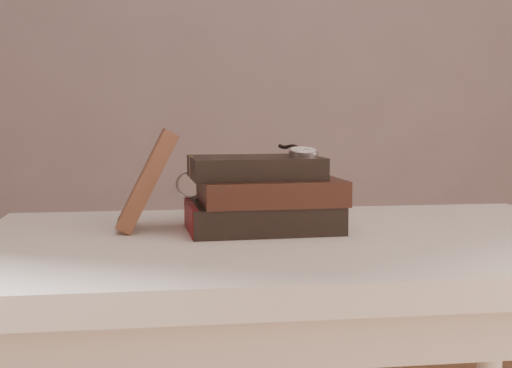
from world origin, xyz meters
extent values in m
cube|color=silver|center=(0.00, 0.35, 0.73)|extent=(1.00, 0.60, 0.04)
cube|color=white|center=(0.00, 0.35, 0.67)|extent=(0.88, 0.49, 0.08)
cube|color=black|center=(-0.05, 0.40, 0.77)|extent=(0.25, 0.17, 0.04)
cube|color=#EDE6C2|center=(-0.05, 0.40, 0.77)|extent=(0.24, 0.16, 0.03)
cube|color=gold|center=(-0.17, 0.42, 0.77)|extent=(0.01, 0.01, 0.05)
cube|color=maroon|center=(-0.17, 0.40, 0.77)|extent=(0.02, 0.15, 0.05)
cube|color=black|center=(-0.04, 0.40, 0.81)|extent=(0.23, 0.16, 0.04)
cube|color=#EDE6C2|center=(-0.04, 0.40, 0.81)|extent=(0.22, 0.15, 0.03)
cube|color=gold|center=(-0.15, 0.41, 0.81)|extent=(0.01, 0.01, 0.04)
cube|color=black|center=(-0.06, 0.41, 0.85)|extent=(0.21, 0.15, 0.03)
cube|color=#EDE6C2|center=(-0.06, 0.41, 0.85)|extent=(0.21, 0.14, 0.03)
cube|color=gold|center=(-0.17, 0.43, 0.85)|extent=(0.01, 0.01, 0.04)
cube|color=#49291C|center=(-0.24, 0.43, 0.83)|extent=(0.10, 0.11, 0.16)
cylinder|color=silver|center=(0.01, 0.39, 0.88)|extent=(0.05, 0.05, 0.02)
cylinder|color=white|center=(0.01, 0.39, 0.88)|extent=(0.04, 0.04, 0.01)
torus|color=silver|center=(0.01, 0.39, 0.88)|extent=(0.05, 0.05, 0.01)
cylinder|color=silver|center=(0.01, 0.42, 0.88)|extent=(0.01, 0.01, 0.01)
cube|color=black|center=(0.01, 0.40, 0.88)|extent=(0.00, 0.01, 0.00)
cube|color=black|center=(0.02, 0.39, 0.88)|extent=(0.01, 0.00, 0.00)
sphere|color=black|center=(0.01, 0.43, 0.88)|extent=(0.01, 0.01, 0.01)
sphere|color=black|center=(0.01, 0.44, 0.88)|extent=(0.01, 0.01, 0.01)
sphere|color=black|center=(0.01, 0.45, 0.88)|extent=(0.01, 0.01, 0.01)
sphere|color=black|center=(0.01, 0.45, 0.88)|extent=(0.01, 0.01, 0.01)
sphere|color=black|center=(0.00, 0.46, 0.88)|extent=(0.01, 0.01, 0.01)
sphere|color=black|center=(0.00, 0.47, 0.88)|extent=(0.01, 0.01, 0.01)
sphere|color=black|center=(0.00, 0.48, 0.88)|extent=(0.01, 0.01, 0.01)
sphere|color=black|center=(0.00, 0.49, 0.88)|extent=(0.01, 0.01, 0.01)
sphere|color=black|center=(0.00, 0.50, 0.88)|extent=(0.01, 0.01, 0.01)
sphere|color=black|center=(0.00, 0.50, 0.88)|extent=(0.01, 0.01, 0.01)
sphere|color=black|center=(0.00, 0.51, 0.88)|extent=(0.01, 0.01, 0.01)
torus|color=silver|center=(-0.17, 0.47, 0.82)|extent=(0.05, 0.02, 0.05)
torus|color=silver|center=(-0.11, 0.47, 0.82)|extent=(0.05, 0.02, 0.05)
cylinder|color=silver|center=(-0.14, 0.47, 0.82)|extent=(0.01, 0.00, 0.00)
cylinder|color=silver|center=(-0.19, 0.52, 0.81)|extent=(0.01, 0.11, 0.03)
cylinder|color=silver|center=(-0.10, 0.53, 0.81)|extent=(0.01, 0.11, 0.03)
camera|label=1|loc=(-0.21, -0.66, 0.94)|focal=47.06mm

